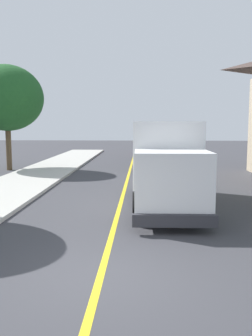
{
  "coord_description": "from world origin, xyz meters",
  "views": [
    {
      "loc": [
        0.86,
        -7.14,
        3.13
      ],
      "look_at": [
        0.21,
        6.9,
        1.4
      ],
      "focal_mm": 38.72,
      "sensor_mm": 36.0,
      "label": 1
    }
  ],
  "objects_px": {
    "street_tree_down_block": "(7,98)",
    "box_truck": "(165,159)",
    "parked_car_near": "(159,166)",
    "parked_car_mid": "(158,156)",
    "parked_car_furthest": "(153,146)",
    "parked_car_far": "(154,150)"
  },
  "relations": [
    {
      "from": "parked_car_far",
      "to": "street_tree_down_block",
      "type": "distance_m",
      "value": 13.51
    },
    {
      "from": "box_truck",
      "to": "street_tree_down_block",
      "type": "xyz_separation_m",
      "value": [
        -9.85,
        10.1,
        3.03
      ]
    },
    {
      "from": "parked_car_furthest",
      "to": "parked_car_mid",
      "type": "bearing_deg",
      "value": -90.03
    },
    {
      "from": "parked_car_far",
      "to": "parked_car_furthest",
      "type": "distance_m",
      "value": 5.89
    },
    {
      "from": "parked_car_mid",
      "to": "box_truck",
      "type": "bearing_deg",
      "value": -91.15
    },
    {
      "from": "parked_car_mid",
      "to": "parked_car_furthest",
      "type": "bearing_deg",
      "value": 89.97
    },
    {
      "from": "parked_car_mid",
      "to": "street_tree_down_block",
      "type": "height_order",
      "value": "street_tree_down_block"
    },
    {
      "from": "parked_car_near",
      "to": "parked_car_mid",
      "type": "xyz_separation_m",
      "value": [
        0.19,
        6.41,
        0.0
      ]
    },
    {
      "from": "street_tree_down_block",
      "to": "box_truck",
      "type": "bearing_deg",
      "value": -45.74
    },
    {
      "from": "parked_car_mid",
      "to": "parked_car_furthest",
      "type": "distance_m",
      "value": 11.76
    },
    {
      "from": "box_truck",
      "to": "parked_car_far",
      "type": "relative_size",
      "value": 1.63
    },
    {
      "from": "parked_car_near",
      "to": "street_tree_down_block",
      "type": "xyz_separation_m",
      "value": [
        -9.9,
        4.15,
        4.0
      ]
    },
    {
      "from": "parked_car_near",
      "to": "parked_car_furthest",
      "type": "bearing_deg",
      "value": 89.37
    },
    {
      "from": "box_truck",
      "to": "parked_car_furthest",
      "type": "height_order",
      "value": "box_truck"
    },
    {
      "from": "box_truck",
      "to": "parked_car_far",
      "type": "xyz_separation_m",
      "value": [
        0.17,
        18.24,
        -0.97
      ]
    },
    {
      "from": "parked_car_mid",
      "to": "parked_car_far",
      "type": "height_order",
      "value": "same"
    },
    {
      "from": "parked_car_mid",
      "to": "street_tree_down_block",
      "type": "xyz_separation_m",
      "value": [
        -10.09,
        -2.27,
        4.0
      ]
    },
    {
      "from": "parked_car_mid",
      "to": "parked_car_far",
      "type": "xyz_separation_m",
      "value": [
        -0.08,
        5.87,
        0.0
      ]
    },
    {
      "from": "parked_car_far",
      "to": "parked_car_furthest",
      "type": "relative_size",
      "value": 1.0
    },
    {
      "from": "box_truck",
      "to": "parked_car_furthest",
      "type": "xyz_separation_m",
      "value": [
        0.26,
        24.13,
        -0.97
      ]
    },
    {
      "from": "parked_car_near",
      "to": "street_tree_down_block",
      "type": "relative_size",
      "value": 0.63
    },
    {
      "from": "box_truck",
      "to": "street_tree_down_block",
      "type": "bearing_deg",
      "value": 134.26
    }
  ]
}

